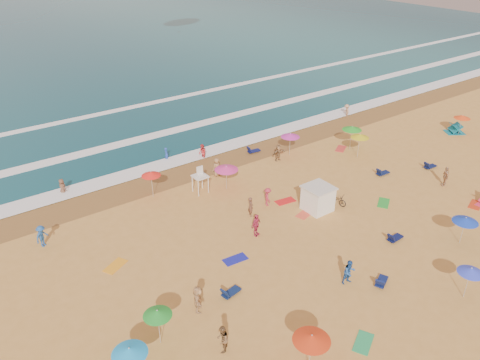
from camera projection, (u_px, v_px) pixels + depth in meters
ground at (268, 235)px, 35.05m from camera, size 220.00×220.00×0.00m
ocean at (9, 41)px, 94.99m from camera, size 220.00×140.00×0.18m
wet_sand at (185, 172)px, 43.97m from camera, size 220.00×220.00×0.00m
surf_foam at (144, 141)px, 50.22m from camera, size 200.00×18.70×0.05m
cabana at (318, 199)px, 37.74m from camera, size 2.00×2.00×2.00m
cabana_roof at (319, 188)px, 37.24m from camera, size 2.20×2.20×0.12m
bicycle at (336, 199)px, 38.75m from camera, size 1.00×1.97×0.99m
lifeguard_stand at (200, 181)px, 40.25m from camera, size 1.20×1.20×2.10m
beach_umbrellas at (248, 216)px, 33.35m from camera, size 64.42×24.05×0.77m
loungers at (317, 244)px, 33.78m from camera, size 36.79×23.69×0.34m
towels at (314, 239)px, 34.58m from camera, size 42.81×20.40×0.03m
popup_tents at (471, 158)px, 45.38m from camera, size 14.14×12.74×1.20m
beachgoers at (226, 207)px, 36.96m from camera, size 50.49×23.93×2.09m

